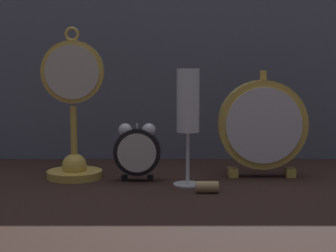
% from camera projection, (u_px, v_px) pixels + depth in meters
% --- Properties ---
extents(ground_plane, '(4.00, 4.00, 0.00)m').
position_uv_depth(ground_plane, '(168.00, 187.00, 1.09)').
color(ground_plane, black).
extents(fabric_backdrop_drape, '(1.76, 0.01, 0.59)m').
position_uv_depth(fabric_backdrop_drape, '(168.00, 41.00, 1.38)').
color(fabric_backdrop_drape, slate).
rests_on(fabric_backdrop_drape, ground_plane).
extents(pocket_watch_on_stand, '(0.13, 0.12, 0.31)m').
position_uv_depth(pocket_watch_on_stand, '(74.00, 122.00, 1.16)').
color(pocket_watch_on_stand, gold).
rests_on(pocket_watch_on_stand, ground_plane).
extents(alarm_clock_twin_bell, '(0.10, 0.03, 0.12)m').
position_uv_depth(alarm_clock_twin_bell, '(137.00, 149.00, 1.15)').
color(alarm_clock_twin_bell, black).
rests_on(alarm_clock_twin_bell, ground_plane).
extents(mantel_clock_silver, '(0.19, 0.04, 0.23)m').
position_uv_depth(mantel_clock_silver, '(262.00, 125.00, 1.18)').
color(mantel_clock_silver, gold).
rests_on(mantel_clock_silver, ground_plane).
extents(champagne_flute, '(0.06, 0.06, 0.23)m').
position_uv_depth(champagne_flute, '(188.00, 109.00, 1.09)').
color(champagne_flute, silver).
rests_on(champagne_flute, ground_plane).
extents(wine_cork, '(0.04, 0.02, 0.02)m').
position_uv_depth(wine_cork, '(207.00, 187.00, 1.05)').
color(wine_cork, tan).
rests_on(wine_cork, ground_plane).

